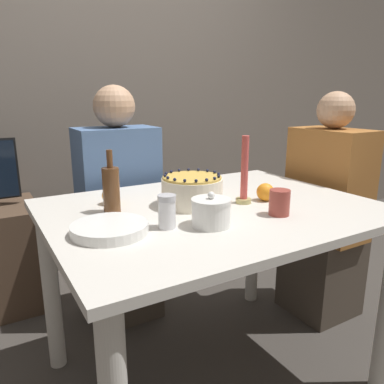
# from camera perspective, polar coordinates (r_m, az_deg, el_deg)

# --- Properties ---
(ground_plane) EXTENTS (12.00, 12.00, 0.00)m
(ground_plane) POSITION_cam_1_polar(r_m,az_deg,el_deg) (1.82, 2.90, -26.06)
(ground_plane) COLOR #3D3833
(wall_behind) EXTENTS (8.00, 0.05, 2.60)m
(wall_behind) POSITION_cam_1_polar(r_m,az_deg,el_deg) (2.66, -14.27, 16.64)
(wall_behind) COLOR slate
(wall_behind) RESTS_ON ground_plane
(dining_table) EXTENTS (1.23, 0.95, 0.77)m
(dining_table) POSITION_cam_1_polar(r_m,az_deg,el_deg) (1.48, 3.21, -6.89)
(dining_table) COLOR beige
(dining_table) RESTS_ON ground_plane
(cake) EXTENTS (0.23, 0.23, 0.13)m
(cake) POSITION_cam_1_polar(r_m,az_deg,el_deg) (1.43, 0.00, 0.15)
(cake) COLOR #EFE5CC
(cake) RESTS_ON dining_table
(sugar_bowl) EXTENTS (0.13, 0.13, 0.12)m
(sugar_bowl) POSITION_cam_1_polar(r_m,az_deg,el_deg) (1.21, 2.92, -3.10)
(sugar_bowl) COLOR white
(sugar_bowl) RESTS_ON dining_table
(sugar_shaker) EXTENTS (0.06, 0.06, 0.11)m
(sugar_shaker) POSITION_cam_1_polar(r_m,az_deg,el_deg) (1.19, -3.83, -2.96)
(sugar_shaker) COLOR white
(sugar_shaker) RESTS_ON dining_table
(plate_stack) EXTENTS (0.24, 0.24, 0.03)m
(plate_stack) POSITION_cam_1_polar(r_m,az_deg,el_deg) (1.18, -12.42, -5.46)
(plate_stack) COLOR white
(plate_stack) RESTS_ON dining_table
(candle) EXTENTS (0.06, 0.06, 0.27)m
(candle) POSITION_cam_1_polar(r_m,az_deg,el_deg) (1.47, 7.97, 2.36)
(candle) COLOR tan
(candle) RESTS_ON dining_table
(bottle) EXTENTS (0.06, 0.06, 0.23)m
(bottle) POSITION_cam_1_polar(r_m,az_deg,el_deg) (1.37, -12.21, 0.47)
(bottle) COLOR brown
(bottle) RESTS_ON dining_table
(cup) EXTENTS (0.07, 0.07, 0.09)m
(cup) POSITION_cam_1_polar(r_m,az_deg,el_deg) (1.36, 13.18, -1.56)
(cup) COLOR #993D33
(cup) RESTS_ON dining_table
(orange_fruit_0) EXTENTS (0.07, 0.07, 0.07)m
(orange_fruit_0) POSITION_cam_1_polar(r_m,az_deg,el_deg) (1.54, 11.11, 0.01)
(orange_fruit_0) COLOR orange
(orange_fruit_0) RESTS_ON dining_table
(orange_fruit_1) EXTENTS (0.07, 0.07, 0.07)m
(orange_fruit_1) POSITION_cam_1_polar(r_m,az_deg,el_deg) (1.49, -12.26, -0.52)
(orange_fruit_1) COLOR orange
(orange_fruit_1) RESTS_ON dining_table
(orange_fruit_2) EXTENTS (0.08, 0.08, 0.08)m
(orange_fruit_2) POSITION_cam_1_polar(r_m,az_deg,el_deg) (1.61, 2.16, 1.19)
(orange_fruit_2) COLOR orange
(orange_fruit_2) RESTS_ON dining_table
(person_man_blue_shirt) EXTENTS (0.40, 0.34, 1.23)m
(person_man_blue_shirt) POSITION_cam_1_polar(r_m,az_deg,el_deg) (2.03, -10.91, -4.27)
(person_man_blue_shirt) COLOR #473D33
(person_man_blue_shirt) RESTS_ON ground_plane
(person_woman_floral) EXTENTS (0.34, 0.40, 1.20)m
(person_woman_floral) POSITION_cam_1_polar(r_m,az_deg,el_deg) (2.14, 19.64, -4.33)
(person_woman_floral) COLOR #473D33
(person_woman_floral) RESTS_ON ground_plane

